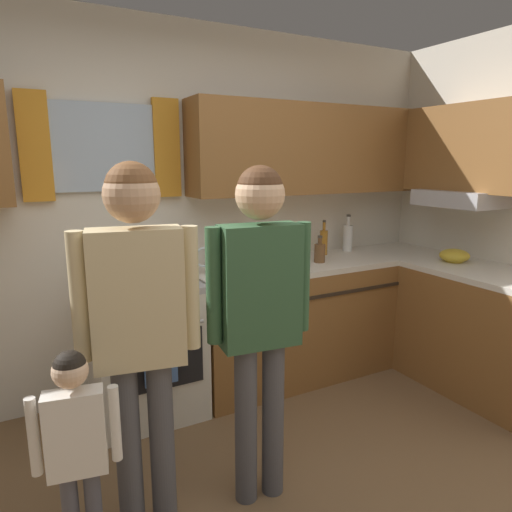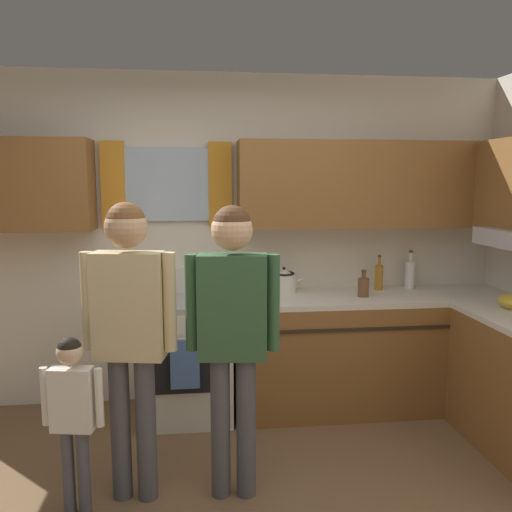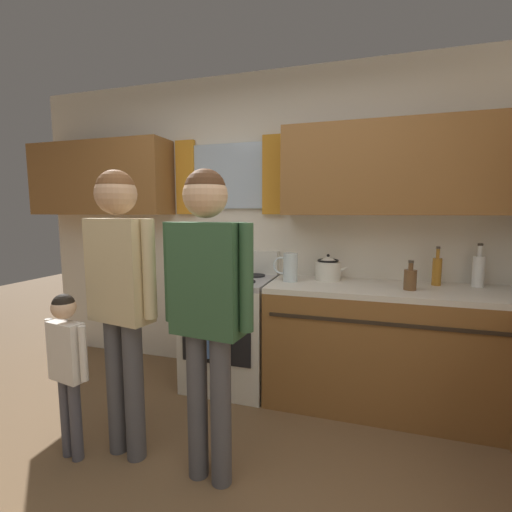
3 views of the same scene
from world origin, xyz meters
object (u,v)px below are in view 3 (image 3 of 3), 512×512
Objects in this scene: stovetop_kettle at (328,268)px; small_child at (67,357)px; bottle_squat_brown at (410,279)px; adult_holding_child at (120,281)px; stove_oven at (231,329)px; adult_in_plaid at (207,291)px; bottle_oil_amber at (437,271)px; water_pitcher at (289,267)px; bottle_milk_white at (478,270)px.

stovetop_kettle reaches higher than small_child.
adult_holding_child is at bearing -149.36° from bottle_squat_brown.
stove_oven is 0.67× the size of adult_in_plaid.
adult_holding_child is 1.70× the size of small_child.
bottle_squat_brown is at bearing -132.05° from bottle_oil_amber.
small_child is (-0.29, -0.12, -0.43)m from adult_holding_child.
bottle_oil_amber is at bearing 33.02° from adult_holding_child.
water_pitcher is at bearing -0.06° from stove_oven.
water_pitcher is 0.22× the size of small_child.
bottle_squat_brown is 1.46m from adult_in_plaid.
stove_oven is 1.20m from adult_holding_child.
bottle_oil_amber is (1.55, 0.16, 0.54)m from stove_oven.
water_pitcher reaches higher than bottle_squat_brown.
bottle_squat_brown is (1.35, -0.06, 0.51)m from stove_oven.
bottle_milk_white is 1.09× the size of bottle_oil_amber.
water_pitcher is at bearing 175.99° from bottle_squat_brown.
small_child is at bearing -116.13° from stove_oven.
bottle_oil_amber is at bearing 47.95° from bottle_squat_brown.
adult_in_plaid is at bearing -112.10° from stovetop_kettle.
small_child is (-0.84, -0.08, -0.42)m from adult_in_plaid.
stovetop_kettle is 1.89m from small_child.
small_child is at bearing -148.27° from bottle_oil_amber.
bottle_milk_white is 0.28m from bottle_oil_amber.
bottle_milk_white reaches higher than water_pitcher.
stove_oven is at bearing 63.87° from small_child.
adult_holding_child reaches higher than bottle_milk_white.
adult_holding_child reaches higher than small_child.
bottle_oil_amber is 0.17× the size of adult_in_plaid.
stovetop_kettle is 0.32m from water_pitcher.
water_pitcher is at bearing 78.98° from adult_in_plaid.
bottle_oil_amber is at bearing 31.73° from small_child.
adult_in_plaid reaches higher than bottle_milk_white.
small_child is (-2.11, -1.30, -0.39)m from bottle_oil_amber.
adult_holding_child reaches higher than adult_in_plaid.
stovetop_kettle is at bearing 160.70° from bottle_squat_brown.
stove_oven is 1.12× the size of small_child.
adult_holding_child is (-2.10, -1.21, 0.03)m from bottle_milk_white.
bottle_milk_white is 2.76m from small_child.
adult_holding_child is at bearing -149.95° from bottle_milk_white.
small_child is at bearing -157.29° from adult_holding_child.
water_pitcher is (-1.34, -0.19, -0.01)m from bottle_milk_white.
small_child is (-1.05, -1.14, -0.40)m from water_pitcher.
bottle_squat_brown is 0.86m from water_pitcher.
stove_oven is 1.23m from adult_in_plaid.
stove_oven is 5.00× the size of water_pitcher.
water_pitcher is (-0.86, 0.06, 0.03)m from bottle_squat_brown.
stovetop_kettle is 1.56m from adult_holding_child.
bottle_milk_white is at bearing 30.05° from adult_holding_child.
small_child is at bearing -150.49° from bottle_squat_brown.
stove_oven is at bearing 75.13° from adult_holding_child.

